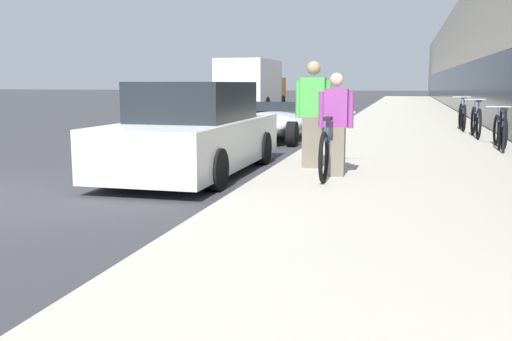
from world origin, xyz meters
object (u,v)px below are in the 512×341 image
Objects in this scene: person_bystander at (313,115)px; cruiser_bike_farthest at (462,116)px; person_rider at (336,125)px; bike_rack_hoop at (503,126)px; cruiser_bike_middle at (476,121)px; vintage_roadster_curbside at (270,124)px; parked_sedan_curbside at (195,133)px; cruiser_bike_nearest at (500,130)px; tandem_bicycle at (333,148)px; moving_truck at (252,86)px.

cruiser_bike_farthest is at bearing 70.20° from person_bystander.
person_rider is 4.80m from bike_rack_hoop.
cruiser_bike_middle reaches higher than vintage_roadster_curbside.
cruiser_bike_nearest is at bearing 38.61° from parked_sedan_curbside.
cruiser_bike_middle is 0.44× the size of vintage_roadster_curbside.
vintage_roadster_curbside is at bearing -170.01° from cruiser_bike_middle.
person_bystander is at bearing -131.44° from cruiser_bike_nearest.
cruiser_bike_middle is 0.42× the size of parked_sedan_curbside.
vintage_roadster_curbside is (-2.43, 6.10, -0.46)m from person_rider.
person_bystander reaches higher than tandem_bicycle.
person_bystander reaches higher than parked_sedan_curbside.
parked_sedan_curbside is at bearing -89.30° from vintage_roadster_curbside.
parked_sedan_curbside is (-1.90, -0.37, -0.30)m from person_bystander.
parked_sedan_curbside reaches higher than cruiser_bike_nearest.
parked_sedan_curbside is at bearing 170.22° from person_rider.
person_bystander reaches higher than bike_rack_hoop.
bike_rack_hoop is 0.19× the size of parked_sedan_curbside.
cruiser_bike_middle is at bearing 95.56° from cruiser_bike_nearest.
cruiser_bike_nearest is 17.55m from moving_truck.
person_rider reaches higher than cruiser_bike_middle.
tandem_bicycle is at bearing -1.51° from parked_sedan_curbside.
cruiser_bike_nearest is 2.37m from cruiser_bike_middle.
cruiser_bike_farthest is 5.95m from vintage_roadster_curbside.
moving_truck is (-6.41, 19.07, 0.82)m from tandem_bicycle.
cruiser_bike_middle is (3.19, 6.23, -0.46)m from person_bystander.
person_bystander is 5.70m from vintage_roadster_curbside.
parked_sedan_curbside is (-5.31, -4.24, 0.19)m from cruiser_bike_nearest.
person_rider is at bearing -111.27° from cruiser_bike_middle.
moving_truck reaches higher than vintage_roadster_curbside.
tandem_bicycle is at bearing -106.70° from cruiser_bike_farthest.
vintage_roadster_curbside reaches higher than cruiser_bike_nearest.
cruiser_bike_farthest is at bearing 73.30° from tandem_bicycle.
parked_sedan_curbside is 19.47m from moving_truck.
vintage_roadster_curbside is at bearing -73.03° from moving_truck.
moving_truck is at bearing 131.87° from cruiser_bike_farthest.
cruiser_bike_nearest is 0.38× the size of parked_sedan_curbside.
cruiser_bike_farthest reaches higher than bike_rack_hoop.
person_rider is at bearing -105.65° from cruiser_bike_farthest.
person_bystander is 2.03× the size of bike_rack_hoop.
bike_rack_hoop is 0.44× the size of cruiser_bike_middle.
cruiser_bike_middle is at bearing 52.40° from parked_sedan_curbside.
person_rider is at bearing -76.91° from tandem_bicycle.
person_bystander reaches higher than vintage_roadster_curbside.
vintage_roadster_curbside is at bearing 90.70° from parked_sedan_curbside.
tandem_bicycle is 1.78× the size of person_rider.
vintage_roadster_curbside is 0.71× the size of moving_truck.
parked_sedan_curbside is at bearing 178.49° from tandem_bicycle.
person_rider is at bearing -122.45° from cruiser_bike_nearest.
bike_rack_hoop is 0.19× the size of vintage_roadster_curbside.
cruiser_bike_nearest is at bearing -85.59° from cruiser_bike_farthest.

